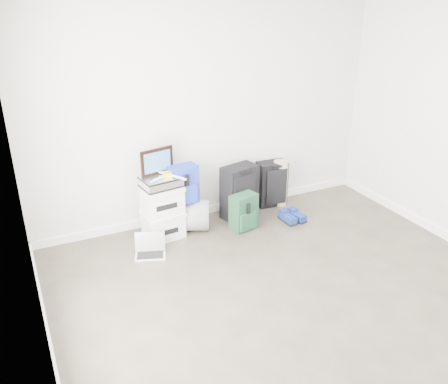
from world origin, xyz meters
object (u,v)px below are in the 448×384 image
briefcase (161,182)px  laptop (150,250)px  duffel_bag (184,215)px  large_suitcase (240,192)px  carry_on (272,184)px  boxes_stack (163,212)px

briefcase → laptop: briefcase is taller
duffel_bag → large_suitcase: (0.77, 0.01, 0.16)m
duffel_bag → carry_on: carry_on is taller
carry_on → laptop: 1.99m
briefcase → carry_on: 1.68m
large_suitcase → carry_on: large_suitcase is taller
briefcase → large_suitcase: 1.12m
boxes_stack → duffel_bag: 0.32m
duffel_bag → large_suitcase: bearing=25.5°
briefcase → carry_on: bearing=-0.4°
boxes_stack → laptop: boxes_stack is taller
duffel_bag → carry_on: bearing=31.0°
boxes_stack → large_suitcase: (1.06, 0.07, 0.02)m
briefcase → duffel_bag: briefcase is taller
duffel_bag → carry_on: (1.33, 0.15, 0.12)m
duffel_bag → boxes_stack: bearing=-144.0°
carry_on → laptop: size_ratio=1.55×
boxes_stack → large_suitcase: large_suitcase is taller
large_suitcase → laptop: bearing=-176.4°
boxes_stack → laptop: (-0.28, -0.33, -0.27)m
briefcase → duffel_bag: (0.29, 0.06, -0.52)m
large_suitcase → carry_on: (0.56, 0.14, -0.04)m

